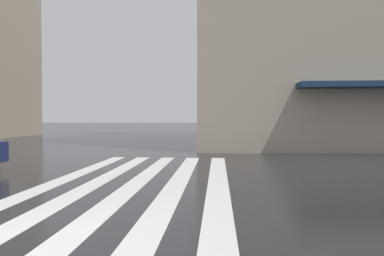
{
  "coord_description": "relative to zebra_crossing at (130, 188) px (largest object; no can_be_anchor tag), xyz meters",
  "views": [
    {
      "loc": [
        -4.27,
        -2.7,
        1.61
      ],
      "look_at": [
        9.69,
        -1.72,
        1.22
      ],
      "focal_mm": 34.82,
      "sensor_mm": 36.0,
      "label": 1
    }
  ],
  "objects": [
    {
      "name": "zebra_crossing",
      "position": [
        0.0,
        0.0,
        0.0
      ],
      "size": [
        13.0,
        4.5,
        0.01
      ],
      "color": "silver",
      "rests_on": "ground_plane"
    }
  ]
}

